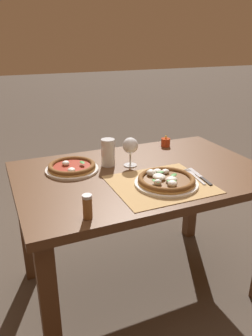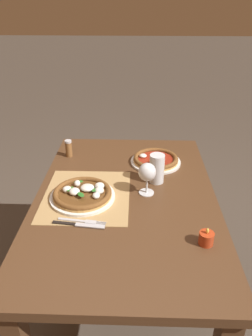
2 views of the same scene
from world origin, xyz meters
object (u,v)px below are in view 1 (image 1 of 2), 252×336
at_px(pint_glass, 108,153).
at_px(knife, 200,176).
at_px(pepper_shaker, 87,206).
at_px(wine_glass, 130,147).
at_px(fork, 195,176).
at_px(votive_candle, 166,143).
at_px(pizza_near, 166,180).
at_px(pizza_far, 72,167).

relative_size(pint_glass, knife, 0.67).
bearing_deg(pepper_shaker, wine_glass, 49.42).
height_order(fork, knife, knife).
relative_size(wine_glass, pepper_shaker, 1.60).
bearing_deg(votive_candle, wine_glass, -147.64).
bearing_deg(fork, wine_glass, 130.43).
relative_size(wine_glass, fork, 0.77).
distance_m(pizza_near, wine_glass, 0.30).
height_order(pizza_near, wine_glass, wine_glass).
relative_size(pizza_near, votive_candle, 4.08).
height_order(pizza_far, wine_glass, wine_glass).
distance_m(fork, knife, 0.02).
xyz_separation_m(pint_glass, fork, (0.33, -0.32, -0.06)).
relative_size(pizza_far, pint_glass, 1.87).
distance_m(pizza_far, pepper_shaker, 0.49).
height_order(fork, votive_candle, votive_candle).
distance_m(pizza_near, pepper_shaker, 0.44).
height_order(votive_candle, pepper_shaker, pepper_shaker).
xyz_separation_m(wine_glass, pepper_shaker, (-0.37, -0.43, -0.06)).
bearing_deg(wine_glass, pepper_shaker, -130.58).
bearing_deg(pepper_shaker, pizza_near, 18.57).
distance_m(pint_glass, fork, 0.46).
relative_size(pizza_near, fork, 1.47).
height_order(wine_glass, pepper_shaker, wine_glass).
bearing_deg(knife, votive_candle, 79.81).
bearing_deg(pint_glass, pizza_far, 178.41).
bearing_deg(pepper_shaker, pizza_far, 82.34).
height_order(pizza_near, fork, pizza_near).
height_order(pizza_far, pint_glass, pint_glass).
bearing_deg(wine_glass, pizza_far, 169.57).
bearing_deg(pizza_far, pint_glass, -1.59).
bearing_deg(pizza_near, wine_glass, 100.06).
relative_size(fork, votive_candle, 2.78).
xyz_separation_m(pizza_far, wine_glass, (0.30, -0.06, 0.09)).
relative_size(pizza_near, knife, 1.36).
distance_m(pizza_near, pizza_far, 0.49).
bearing_deg(pint_glass, wine_glass, -25.33).
height_order(wine_glass, pint_glass, wine_glass).
height_order(pizza_near, votive_candle, votive_candle).
height_order(knife, pepper_shaker, pepper_shaker).
bearing_deg(fork, knife, -26.44).
bearing_deg(wine_glass, pint_glass, 154.67).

